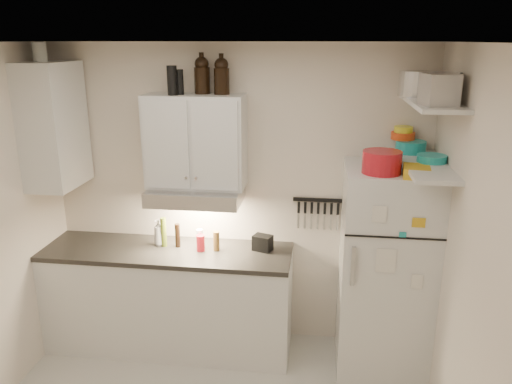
# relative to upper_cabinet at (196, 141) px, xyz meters

# --- Properties ---
(ceiling) EXTENTS (3.20, 3.00, 0.02)m
(ceiling) POSITION_rel_upper_cabinet_xyz_m (0.30, -1.33, 0.78)
(ceiling) COLOR silver
(ceiling) RESTS_ON ground
(back_wall) EXTENTS (3.20, 0.02, 2.60)m
(back_wall) POSITION_rel_upper_cabinet_xyz_m (0.30, 0.18, -0.53)
(back_wall) COLOR beige
(back_wall) RESTS_ON ground
(right_wall) EXTENTS (0.02, 3.00, 2.60)m
(right_wall) POSITION_rel_upper_cabinet_xyz_m (1.91, -1.33, -0.53)
(right_wall) COLOR beige
(right_wall) RESTS_ON ground
(base_cabinet) EXTENTS (2.10, 0.60, 0.88)m
(base_cabinet) POSITION_rel_upper_cabinet_xyz_m (-0.25, -0.14, -1.39)
(base_cabinet) COLOR silver
(base_cabinet) RESTS_ON floor
(countertop) EXTENTS (2.10, 0.62, 0.04)m
(countertop) POSITION_rel_upper_cabinet_xyz_m (-0.25, -0.14, -0.93)
(countertop) COLOR #282622
(countertop) RESTS_ON base_cabinet
(upper_cabinet) EXTENTS (0.80, 0.33, 0.75)m
(upper_cabinet) POSITION_rel_upper_cabinet_xyz_m (0.00, 0.00, 0.00)
(upper_cabinet) COLOR silver
(upper_cabinet) RESTS_ON back_wall
(side_cabinet) EXTENTS (0.33, 0.55, 1.00)m
(side_cabinet) POSITION_rel_upper_cabinet_xyz_m (-1.14, -0.14, 0.12)
(side_cabinet) COLOR silver
(side_cabinet) RESTS_ON left_wall
(range_hood) EXTENTS (0.76, 0.46, 0.12)m
(range_hood) POSITION_rel_upper_cabinet_xyz_m (0.00, -0.06, -0.44)
(range_hood) COLOR silver
(range_hood) RESTS_ON back_wall
(fridge) EXTENTS (0.70, 0.68, 1.70)m
(fridge) POSITION_rel_upper_cabinet_xyz_m (1.55, -0.18, -0.98)
(fridge) COLOR silver
(fridge) RESTS_ON floor
(shelf_hi) EXTENTS (0.30, 0.95, 0.03)m
(shelf_hi) POSITION_rel_upper_cabinet_xyz_m (1.75, -0.31, 0.38)
(shelf_hi) COLOR silver
(shelf_hi) RESTS_ON right_wall
(shelf_lo) EXTENTS (0.30, 0.95, 0.03)m
(shelf_lo) POSITION_rel_upper_cabinet_xyz_m (1.75, -0.31, -0.07)
(shelf_lo) COLOR silver
(shelf_lo) RESTS_ON right_wall
(knife_strip) EXTENTS (0.42, 0.02, 0.03)m
(knife_strip) POSITION_rel_upper_cabinet_xyz_m (1.00, 0.15, -0.51)
(knife_strip) COLOR black
(knife_strip) RESTS_ON back_wall
(dutch_oven) EXTENTS (0.30, 0.30, 0.16)m
(dutch_oven) POSITION_rel_upper_cabinet_xyz_m (1.44, -0.34, -0.04)
(dutch_oven) COLOR #AD141E
(dutch_oven) RESTS_ON fridge
(book_stack) EXTENTS (0.21, 0.24, 0.08)m
(book_stack) POSITION_rel_upper_cabinet_xyz_m (1.67, -0.41, -0.09)
(book_stack) COLOR gold
(book_stack) RESTS_ON fridge
(spice_jar) EXTENTS (0.08, 0.08, 0.11)m
(spice_jar) POSITION_rel_upper_cabinet_xyz_m (1.53, -0.19, -0.07)
(spice_jar) COLOR silver
(spice_jar) RESTS_ON fridge
(stock_pot) EXTENTS (0.33, 0.33, 0.18)m
(stock_pot) POSITION_rel_upper_cabinet_xyz_m (1.68, -0.03, 0.48)
(stock_pot) COLOR silver
(stock_pot) RESTS_ON shelf_hi
(tin_a) EXTENTS (0.25, 0.24, 0.20)m
(tin_a) POSITION_rel_upper_cabinet_xyz_m (1.80, -0.42, 0.49)
(tin_a) COLOR #AAAAAD
(tin_a) RESTS_ON shelf_hi
(tin_b) EXTENTS (0.23, 0.23, 0.20)m
(tin_b) POSITION_rel_upper_cabinet_xyz_m (1.73, -0.58, 0.49)
(tin_b) COLOR #AAAAAD
(tin_b) RESTS_ON shelf_hi
(bowl_teal) EXTENTS (0.23, 0.23, 0.09)m
(bowl_teal) POSITION_rel_upper_cabinet_xyz_m (1.70, 0.03, -0.00)
(bowl_teal) COLOR teal
(bowl_teal) RESTS_ON shelf_lo
(bowl_orange) EXTENTS (0.18, 0.18, 0.06)m
(bowl_orange) POSITION_rel_upper_cabinet_xyz_m (1.64, 0.09, 0.07)
(bowl_orange) COLOR #DF4415
(bowl_orange) RESTS_ON bowl_teal
(bowl_yellow) EXTENTS (0.14, 0.14, 0.05)m
(bowl_yellow) POSITION_rel_upper_cabinet_xyz_m (1.64, 0.09, 0.12)
(bowl_yellow) COLOR yellow
(bowl_yellow) RESTS_ON bowl_orange
(plates) EXTENTS (0.25, 0.25, 0.05)m
(plates) POSITION_rel_upper_cabinet_xyz_m (1.80, -0.27, -0.02)
(plates) COLOR teal
(plates) RESTS_ON shelf_lo
(growler_a) EXTENTS (0.16, 0.16, 0.30)m
(growler_a) POSITION_rel_upper_cabinet_xyz_m (0.05, 0.06, 0.52)
(growler_a) COLOR black
(growler_a) RESTS_ON upper_cabinet
(growler_b) EXTENTS (0.14, 0.14, 0.29)m
(growler_b) POSITION_rel_upper_cabinet_xyz_m (0.22, 0.04, 0.52)
(growler_b) COLOR black
(growler_b) RESTS_ON upper_cabinet
(thermos_a) EXTENTS (0.08, 0.08, 0.19)m
(thermos_a) POSITION_rel_upper_cabinet_xyz_m (-0.11, -0.02, 0.47)
(thermos_a) COLOR black
(thermos_a) RESTS_ON upper_cabinet
(thermos_b) EXTENTS (0.08, 0.08, 0.22)m
(thermos_b) POSITION_rel_upper_cabinet_xyz_m (-0.15, -0.07, 0.49)
(thermos_b) COLOR black
(thermos_b) RESTS_ON upper_cabinet
(side_jar) EXTENTS (0.13, 0.13, 0.15)m
(side_jar) POSITION_rel_upper_cabinet_xyz_m (-1.17, -0.15, 0.70)
(side_jar) COLOR silver
(side_jar) RESTS_ON side_cabinet
(soap_bottle) EXTENTS (0.13, 0.13, 0.26)m
(soap_bottle) POSITION_rel_upper_cabinet_xyz_m (-0.34, -0.05, -0.77)
(soap_bottle) COLOR silver
(soap_bottle) RESTS_ON countertop
(pepper_mill) EXTENTS (0.06, 0.06, 0.17)m
(pepper_mill) POSITION_rel_upper_cabinet_xyz_m (0.17, -0.10, -0.82)
(pepper_mill) COLOR brown
(pepper_mill) RESTS_ON countertop
(oil_bottle) EXTENTS (0.05, 0.05, 0.26)m
(oil_bottle) POSITION_rel_upper_cabinet_xyz_m (-0.29, -0.07, -0.78)
(oil_bottle) COLOR #60731C
(oil_bottle) RESTS_ON countertop
(vinegar_bottle) EXTENTS (0.05, 0.05, 0.21)m
(vinegar_bottle) POSITION_rel_upper_cabinet_xyz_m (-0.17, -0.07, -0.80)
(vinegar_bottle) COLOR black
(vinegar_bottle) RESTS_ON countertop
(clear_bottle) EXTENTS (0.06, 0.06, 0.16)m
(clear_bottle) POSITION_rel_upper_cabinet_xyz_m (0.02, -0.06, -0.82)
(clear_bottle) COLOR silver
(clear_bottle) RESTS_ON countertop
(red_jar) EXTENTS (0.09, 0.09, 0.14)m
(red_jar) POSITION_rel_upper_cabinet_xyz_m (0.04, -0.13, -0.84)
(red_jar) COLOR #AD141E
(red_jar) RESTS_ON countertop
(caddy) EXTENTS (0.18, 0.15, 0.13)m
(caddy) POSITION_rel_upper_cabinet_xyz_m (0.55, -0.04, -0.84)
(caddy) COLOR black
(caddy) RESTS_ON countertop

